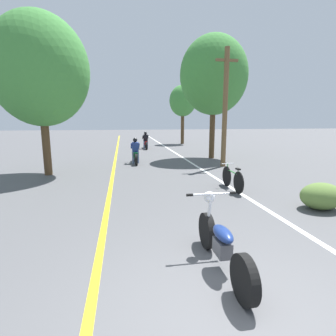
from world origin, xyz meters
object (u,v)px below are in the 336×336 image
at_px(motorcycle_foreground, 221,243).
at_px(bicycle_parked, 232,179).
at_px(roadside_tree_right_far, 183,101).
at_px(roadside_tree_left, 40,70).
at_px(motorcycle_rider_lead, 135,154).
at_px(motorcycle_rider_far, 146,142).
at_px(utility_pole, 225,107).
at_px(roadside_tree_right_near, 214,75).

bearing_deg(motorcycle_foreground, bicycle_parked, 64.56).
relative_size(roadside_tree_right_far, motorcycle_foreground, 2.57).
xyz_separation_m(roadside_tree_right_far, roadside_tree_left, (-8.91, -13.32, 0.21)).
bearing_deg(roadside_tree_right_far, motorcycle_rider_lead, -115.00).
xyz_separation_m(motorcycle_rider_far, bicycle_parked, (1.74, -13.17, -0.14)).
relative_size(utility_pole, motorcycle_rider_lead, 2.86).
xyz_separation_m(motorcycle_rider_lead, bicycle_parked, (2.91, -6.04, -0.14)).
bearing_deg(roadside_tree_right_near, utility_pole, -97.62).
distance_m(motorcycle_rider_lead, bicycle_parked, 6.71).
height_order(roadside_tree_left, motorcycle_rider_far, roadside_tree_left).
distance_m(roadside_tree_right_near, roadside_tree_left, 9.24).
xyz_separation_m(motorcycle_rider_lead, motorcycle_rider_far, (1.17, 7.12, 0.00)).
relative_size(utility_pole, roadside_tree_left, 0.88).
bearing_deg(roadside_tree_left, motorcycle_foreground, -60.20).
height_order(motorcycle_foreground, bicycle_parked, motorcycle_foreground).
relative_size(motorcycle_rider_lead, bicycle_parked, 1.18).
bearing_deg(motorcycle_rider_lead, roadside_tree_right_near, 13.96).
height_order(utility_pole, roadside_tree_right_near, roadside_tree_right_near).
xyz_separation_m(motorcycle_foreground, bicycle_parked, (2.11, 4.43, -0.04)).
xyz_separation_m(roadside_tree_left, motorcycle_foreground, (4.63, -8.08, -3.82)).
bearing_deg(motorcycle_foreground, utility_pole, 68.27).
distance_m(roadside_tree_right_far, roadside_tree_left, 16.03).
height_order(roadside_tree_right_far, bicycle_parked, roadside_tree_right_far).
distance_m(motorcycle_foreground, motorcycle_rider_far, 17.60).
bearing_deg(motorcycle_rider_lead, bicycle_parked, -64.26).
relative_size(roadside_tree_right_far, motorcycle_rider_lead, 2.79).
bearing_deg(motorcycle_foreground, motorcycle_rider_lead, 94.40).
xyz_separation_m(roadside_tree_right_near, motorcycle_rider_far, (-3.51, 5.96, -4.32)).
bearing_deg(motorcycle_rider_far, roadside_tree_right_far, 44.10).
height_order(utility_pole, roadside_tree_left, roadside_tree_left).
distance_m(roadside_tree_right_near, motorcycle_rider_lead, 6.48).
relative_size(motorcycle_foreground, motorcycle_rider_far, 1.00).
relative_size(roadside_tree_left, bicycle_parked, 3.86).
bearing_deg(motorcycle_rider_lead, roadside_tree_left, -147.89).
bearing_deg(motorcycle_foreground, motorcycle_rider_far, 88.80).
relative_size(roadside_tree_right_near, motorcycle_rider_lead, 3.59).
distance_m(utility_pole, roadside_tree_right_far, 12.70).
xyz_separation_m(motorcycle_foreground, motorcycle_rider_far, (0.37, 17.60, 0.10)).
bearing_deg(bicycle_parked, utility_pole, 72.28).
height_order(utility_pole, roadside_tree_right_far, utility_pole).
relative_size(motorcycle_foreground, motorcycle_rider_lead, 1.09).
bearing_deg(roadside_tree_right_near, roadside_tree_left, -157.27).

